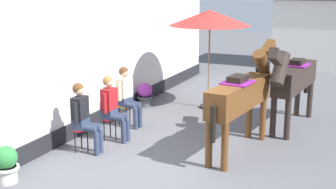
# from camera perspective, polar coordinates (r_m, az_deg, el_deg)

# --- Properties ---
(ground_plane) EXTENTS (40.00, 40.00, 0.00)m
(ground_plane) POSITION_cam_1_polar(r_m,az_deg,el_deg) (11.20, 5.60, -3.40)
(ground_plane) COLOR #56565B
(pub_facade_wall) EXTENTS (0.34, 14.00, 3.40)m
(pub_facade_wall) POSITION_cam_1_polar(r_m,az_deg,el_deg) (10.61, -10.04, 4.03)
(pub_facade_wall) COLOR white
(pub_facade_wall) RESTS_ON ground_plane
(distant_cottage) EXTENTS (3.40, 2.60, 3.50)m
(distant_cottage) POSITION_cam_1_polar(r_m,az_deg,el_deg) (19.02, 18.18, 8.62)
(distant_cottage) COLOR silver
(distant_cottage) RESTS_ON ground_plane
(seated_visitor_near) EXTENTS (0.61, 0.49, 1.39)m
(seated_visitor_near) POSITION_cam_1_polar(r_m,az_deg,el_deg) (9.18, -10.38, -2.40)
(seated_visitor_near) COLOR red
(seated_visitor_near) RESTS_ON ground_plane
(seated_visitor_middle) EXTENTS (0.61, 0.49, 1.39)m
(seated_visitor_middle) POSITION_cam_1_polar(r_m,az_deg,el_deg) (9.78, -6.90, -1.26)
(seated_visitor_middle) COLOR red
(seated_visitor_middle) RESTS_ON ground_plane
(seated_visitor_far) EXTENTS (0.61, 0.48, 1.39)m
(seated_visitor_far) POSITION_cam_1_polar(r_m,az_deg,el_deg) (10.72, -5.07, 0.13)
(seated_visitor_far) COLOR gold
(seated_visitor_far) RESTS_ON ground_plane
(saddled_horse_near) EXTENTS (0.72, 2.99, 2.06)m
(saddled_horse_near) POSITION_cam_1_polar(r_m,az_deg,el_deg) (9.12, 9.04, 0.05)
(saddled_horse_near) COLOR brown
(saddled_horse_near) RESTS_ON ground_plane
(saddled_horse_far) EXTENTS (0.68, 2.99, 2.06)m
(saddled_horse_far) POSITION_cam_1_polar(r_m,az_deg,el_deg) (10.81, 15.12, 1.90)
(saddled_horse_far) COLOR #2D231E
(saddled_horse_far) RESTS_ON ground_plane
(flower_planter_nearest) EXTENTS (0.43, 0.43, 0.64)m
(flower_planter_nearest) POSITION_cam_1_polar(r_m,az_deg,el_deg) (8.28, -19.27, -8.02)
(flower_planter_nearest) COLOR beige
(flower_planter_nearest) RESTS_ON ground_plane
(flower_planter_farthest) EXTENTS (0.43, 0.43, 0.64)m
(flower_planter_farthest) POSITION_cam_1_polar(r_m,az_deg,el_deg) (12.47, -2.85, 0.03)
(flower_planter_farthest) COLOR #4C4C51
(flower_planter_farthest) RESTS_ON ground_plane
(cafe_parasol) EXTENTS (2.10, 2.10, 2.58)m
(cafe_parasol) POSITION_cam_1_polar(r_m,az_deg,el_deg) (12.04, 5.16, 9.29)
(cafe_parasol) COLOR black
(cafe_parasol) RESTS_ON ground_plane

